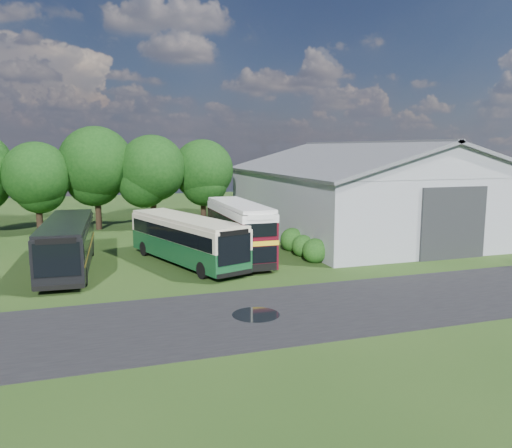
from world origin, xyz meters
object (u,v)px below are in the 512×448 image
object	(u,v)px
storage_shed	(364,186)
bus_maroon_double	(239,232)
bus_dark_single	(68,244)
bus_green_single	(186,239)

from	to	relation	value
storage_shed	bus_maroon_double	size ratio (longest dim) A/B	2.71
storage_shed	bus_dark_single	size ratio (longest dim) A/B	2.14
bus_green_single	bus_dark_single	bearing A→B (deg)	157.13
bus_green_single	bus_maroon_double	distance (m)	3.70
storage_shed	bus_maroon_double	bearing A→B (deg)	-151.10
bus_maroon_double	bus_dark_single	size ratio (longest dim) A/B	0.79
bus_maroon_double	bus_dark_single	distance (m)	11.03
storage_shed	bus_dark_single	xyz separation A→B (m)	(-25.03, -7.29, -2.48)
storage_shed	bus_dark_single	bearing A→B (deg)	-163.77
storage_shed	bus_maroon_double	world-z (taller)	storage_shed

